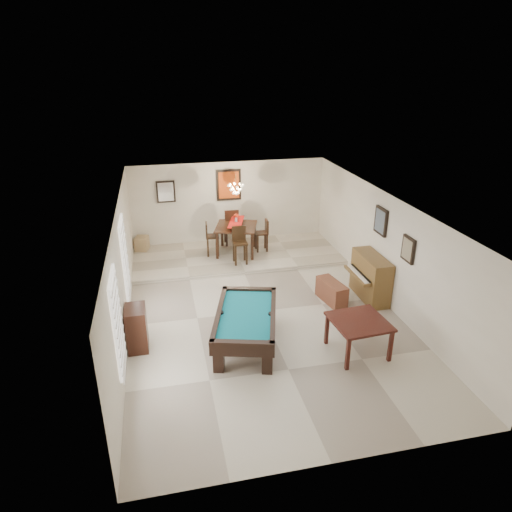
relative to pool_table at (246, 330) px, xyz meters
name	(u,v)px	position (x,y,z in m)	size (l,w,h in m)	color
ground_plane	(262,311)	(0.62, 1.27, -0.37)	(6.00, 9.00, 0.02)	beige
wall_back	(229,204)	(0.62, 5.77, 0.94)	(6.00, 0.04, 2.60)	silver
wall_front	(338,392)	(0.62, -3.23, 0.94)	(6.00, 0.04, 2.60)	silver
wall_left	(122,273)	(-2.38, 1.27, 0.94)	(0.04, 9.00, 2.60)	silver
wall_right	(386,249)	(3.62, 1.27, 0.94)	(0.04, 9.00, 2.60)	silver
ceiling	(262,204)	(0.62, 1.27, 2.24)	(6.00, 9.00, 0.04)	white
dining_step	(237,255)	(0.62, 4.52, -0.30)	(6.00, 2.50, 0.12)	beige
window_left_front	(117,322)	(-2.35, -0.93, 1.04)	(0.06, 1.00, 1.70)	white
window_left_rear	(125,257)	(-2.35, 1.87, 1.04)	(0.06, 1.00, 1.70)	white
pool_table	(246,330)	(0.00, 0.00, 0.00)	(1.18, 2.18, 0.73)	black
square_table	(358,336)	(2.11, -0.72, 0.00)	(1.05, 1.05, 0.72)	black
upright_piano	(366,278)	(3.23, 1.36, 0.19)	(0.74, 1.32, 1.10)	brown
piano_bench	(332,292)	(2.38, 1.37, -0.10)	(0.36, 0.93, 0.52)	brown
apothecary_chest	(137,328)	(-2.16, 0.38, 0.09)	(0.40, 0.60, 0.91)	black
dining_table	(236,237)	(0.64, 4.62, 0.24)	(1.16, 1.16, 0.96)	black
flower_vase	(236,218)	(0.64, 4.62, 0.84)	(0.15, 0.15, 0.26)	#AD250E
dining_chair_south	(240,246)	(0.60, 3.84, 0.28)	(0.39, 0.39, 1.04)	black
dining_chair_north	(231,226)	(0.60, 5.34, 0.33)	(0.43, 0.43, 1.15)	black
dining_chair_west	(213,239)	(-0.07, 4.61, 0.25)	(0.37, 0.37, 0.99)	black
dining_chair_east	(261,235)	(1.40, 4.63, 0.23)	(0.35, 0.35, 0.95)	black
corner_bench	(142,243)	(-2.11, 5.45, -0.04)	(0.36, 0.45, 0.40)	#A48559
chandelier	(236,185)	(0.62, 4.47, 1.84)	(0.44, 0.44, 0.60)	#FFE5B2
back_painting	(229,185)	(0.62, 5.73, 1.54)	(0.75, 0.06, 0.95)	#D84C14
back_mirror	(166,192)	(-1.28, 5.73, 1.44)	(0.55, 0.06, 0.65)	white
right_picture_upper	(381,221)	(3.58, 1.57, 1.54)	(0.06, 0.55, 0.65)	slate
right_picture_lower	(408,249)	(3.58, 0.27, 1.34)	(0.06, 0.45, 0.55)	gray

